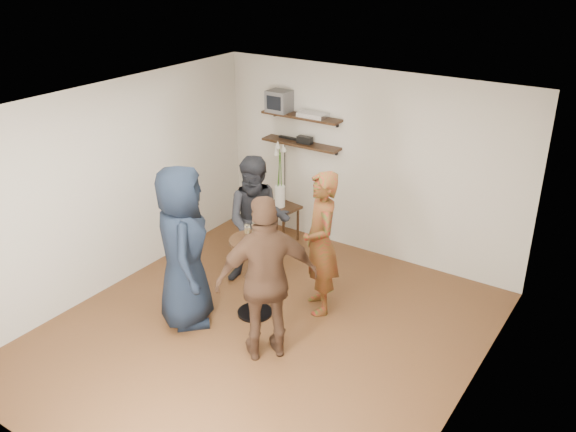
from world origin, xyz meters
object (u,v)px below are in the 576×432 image
object	(u,v)px
person_plaid	(321,243)
dvd_deck	(313,115)
crt_monitor	(280,101)
radio	(305,140)
drinks_table	(254,267)
person_brown	(267,280)
person_dark	(258,222)
side_table	(280,212)
person_navy	(183,247)

from	to	relation	value
person_plaid	dvd_deck	bearing A→B (deg)	171.77
crt_monitor	person_plaid	size ratio (longest dim) A/B	0.18
radio	drinks_table	bearing A→B (deg)	-73.36
radio	person_brown	distance (m)	2.95
crt_monitor	dvd_deck	bearing A→B (deg)	0.00
dvd_deck	person_dark	xyz separation A→B (m)	(0.08, -1.43, -1.05)
crt_monitor	side_table	xyz separation A→B (m)	(0.23, -0.34, -1.54)
radio	person_dark	distance (m)	1.59
drinks_table	person_navy	xyz separation A→B (m)	(-0.58, -0.53, 0.32)
radio	drinks_table	size ratio (longest dim) A/B	0.22
side_table	person_dark	size ratio (longest dim) A/B	0.33
side_table	person_navy	xyz separation A→B (m)	(0.24, -2.29, 0.48)
dvd_deck	person_dark	world-z (taller)	dvd_deck
crt_monitor	person_brown	size ratio (longest dim) A/B	0.17
radio	person_brown	bearing A→B (deg)	-65.44
person_dark	dvd_deck	bearing A→B (deg)	60.63
radio	person_brown	xyz separation A→B (m)	(1.20, -2.63, -0.60)
dvd_deck	person_brown	world-z (taller)	dvd_deck
person_navy	person_brown	bearing A→B (deg)	-132.81
side_table	radio	bearing A→B (deg)	59.64
dvd_deck	drinks_table	world-z (taller)	dvd_deck
drinks_table	person_plaid	distance (m)	0.82
crt_monitor	person_navy	world-z (taller)	crt_monitor
crt_monitor	radio	bearing A→B (deg)	0.00
side_table	person_brown	bearing A→B (deg)	-58.55
crt_monitor	person_brown	bearing A→B (deg)	-58.28
person_dark	person_navy	bearing A→B (deg)	-129.89
side_table	drinks_table	size ratio (longest dim) A/B	0.57
crt_monitor	person_navy	bearing A→B (deg)	-79.87
person_plaid	person_navy	size ratio (longest dim) A/B	0.91
drinks_table	person_dark	bearing A→B (deg)	122.39
drinks_table	person_plaid	world-z (taller)	person_plaid
radio	person_dark	size ratio (longest dim) A/B	0.13
radio	person_brown	world-z (taller)	person_brown
radio	person_navy	world-z (taller)	person_navy
dvd_deck	person_brown	xyz separation A→B (m)	(1.07, -2.63, -0.98)
side_table	person_brown	world-z (taller)	person_brown
dvd_deck	radio	world-z (taller)	dvd_deck
crt_monitor	side_table	distance (m)	1.60
radio	person_plaid	xyz separation A→B (m)	(1.20, -1.56, -0.64)
person_brown	person_plaid	bearing A→B (deg)	-137.05
radio	person_plaid	distance (m)	2.07
crt_monitor	dvd_deck	size ratio (longest dim) A/B	0.80
drinks_table	person_dark	xyz separation A→B (m)	(-0.42, 0.67, 0.21)
drinks_table	person_navy	bearing A→B (deg)	-137.40
side_table	person_dark	bearing A→B (deg)	-69.69
crt_monitor	person_dark	distance (m)	1.95
drinks_table	person_navy	size ratio (longest dim) A/B	0.52
side_table	person_dark	world-z (taller)	person_dark
radio	side_table	bearing A→B (deg)	-120.36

